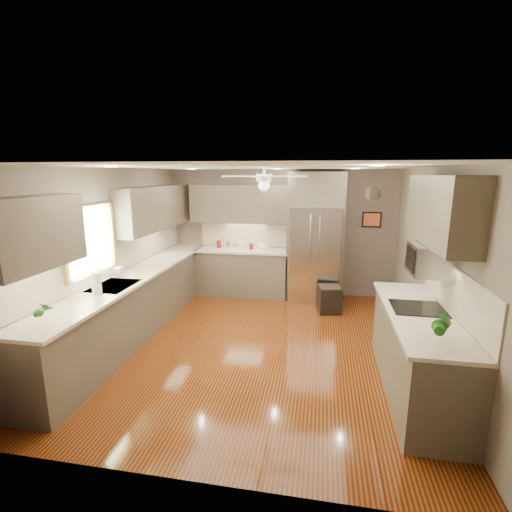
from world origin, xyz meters
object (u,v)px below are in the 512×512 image
(refrigerator, at_px, (315,239))
(potted_plant_right, at_px, (442,326))
(soap_bottle, at_px, (119,270))
(canister_b, at_px, (229,245))
(stool, at_px, (329,299))
(paper_towel, at_px, (96,283))
(canister_c, at_px, (241,244))
(microwave, at_px, (430,259))
(canister_d, at_px, (251,246))
(canister_a, at_px, (219,244))
(potted_plant_left, at_px, (41,310))
(bowl, at_px, (263,249))

(refrigerator, bearing_deg, potted_plant_right, -71.89)
(soap_bottle, bearing_deg, potted_plant_right, -20.29)
(canister_b, bearing_deg, refrigerator, -1.96)
(stool, relative_size, paper_towel, 1.59)
(canister_c, bearing_deg, soap_bottle, -120.06)
(refrigerator, distance_m, paper_towel, 4.01)
(soap_bottle, bearing_deg, stool, 26.88)
(canister_b, xyz_separation_m, stool, (2.01, -0.72, -0.77))
(canister_c, relative_size, soap_bottle, 0.83)
(microwave, height_order, stool, microwave)
(microwave, bearing_deg, stool, 116.81)
(canister_d, bearing_deg, potted_plant_right, -56.72)
(canister_a, height_order, potted_plant_left, potted_plant_left)
(refrigerator, xyz_separation_m, paper_towel, (-2.64, -3.02, -0.11))
(bowl, bearing_deg, soap_bottle, -128.21)
(potted_plant_left, height_order, potted_plant_right, potted_plant_right)
(bowl, bearing_deg, refrigerator, -1.33)
(stool, bearing_deg, potted_plant_left, -131.82)
(potted_plant_left, bearing_deg, paper_towel, 89.49)
(bowl, xyz_separation_m, paper_towel, (-1.62, -3.04, 0.11))
(canister_a, distance_m, canister_b, 0.21)
(canister_a, distance_m, stool, 2.47)
(refrigerator, distance_m, microwave, 3.03)
(canister_a, xyz_separation_m, stool, (2.22, -0.74, -0.78))
(canister_d, height_order, potted_plant_left, potted_plant_left)
(canister_a, xyz_separation_m, refrigerator, (1.93, -0.07, 0.17))
(canister_b, height_order, canister_d, canister_b)
(potted_plant_right, bearing_deg, paper_towel, 169.93)
(soap_bottle, relative_size, paper_towel, 0.67)
(canister_c, xyz_separation_m, microwave, (2.79, -2.76, 0.45))
(potted_plant_right, bearing_deg, microwave, 83.38)
(soap_bottle, xyz_separation_m, paper_towel, (0.15, -0.79, 0.04))
(potted_plant_left, bearing_deg, canister_a, 79.87)
(canister_a, bearing_deg, potted_plant_right, -50.29)
(canister_c, distance_m, microwave, 3.95)
(canister_c, relative_size, potted_plant_right, 0.53)
(soap_bottle, xyz_separation_m, potted_plant_left, (0.14, -1.72, 0.04))
(canister_d, relative_size, soap_bottle, 0.63)
(canister_c, height_order, potted_plant_right, potted_plant_right)
(potted_plant_left, bearing_deg, refrigerator, 56.19)
(canister_b, distance_m, soap_bottle, 2.52)
(canister_b, distance_m, canister_d, 0.46)
(canister_a, relative_size, potted_plant_right, 0.48)
(canister_a, relative_size, soap_bottle, 0.75)
(canister_a, height_order, canister_b, canister_a)
(potted_plant_right, bearing_deg, potted_plant_left, -176.34)
(canister_a, height_order, soap_bottle, soap_bottle)
(canister_b, distance_m, canister_c, 0.25)
(bowl, xyz_separation_m, stool, (1.31, -0.69, -0.73))
(canister_a, height_order, canister_d, canister_a)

